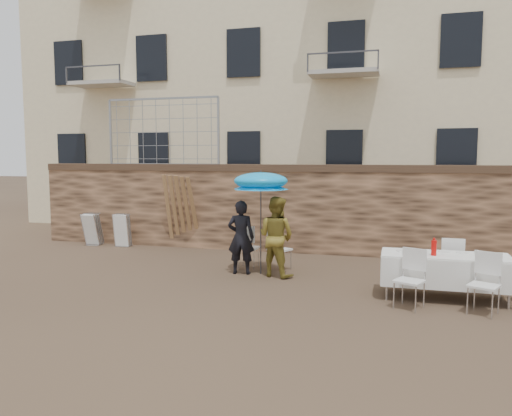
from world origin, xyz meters
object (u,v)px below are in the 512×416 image
(woman_dress, at_px, (276,236))
(couple_chair_left, at_px, (248,246))
(couple_chair_right, at_px, (280,248))
(table_chair_back, at_px, (452,262))
(soda_bottle, at_px, (434,248))
(chair_stack_right, at_px, (124,230))
(table_chair_front_right, at_px, (484,284))
(chair_stack_left, at_px, (95,228))
(banquet_table, at_px, (445,257))
(man_suit, at_px, (241,237))
(umbrella, at_px, (261,184))
(table_chair_front_left, at_px, (409,279))

(woman_dress, height_order, couple_chair_left, woman_dress)
(couple_chair_right, bearing_deg, table_chair_back, -163.44)
(soda_bottle, height_order, table_chair_back, soda_bottle)
(woman_dress, height_order, chair_stack_right, woman_dress)
(couple_chair_right, distance_m, table_chair_back, 3.47)
(table_chair_front_right, height_order, table_chair_back, same)
(table_chair_back, bearing_deg, table_chair_front_right, 104.12)
(woman_dress, height_order, chair_stack_left, woman_dress)
(couple_chair_left, xyz_separation_m, banquet_table, (3.92, -1.38, 0.25))
(table_chair_back, height_order, chair_stack_right, table_chair_back)
(man_suit, relative_size, table_chair_front_right, 1.60)
(couple_chair_right, bearing_deg, umbrella, 82.58)
(couple_chair_right, bearing_deg, chair_stack_right, 6.79)
(couple_chair_left, relative_size, banquet_table, 0.46)
(couple_chair_left, relative_size, chair_stack_right, 1.04)
(couple_chair_right, bearing_deg, couple_chair_left, 26.27)
(couple_chair_left, distance_m, table_chair_front_right, 4.91)
(table_chair_front_left, xyz_separation_m, chair_stack_left, (-8.24, 3.81, -0.02))
(umbrella, bearing_deg, table_chair_back, -2.08)
(woman_dress, relative_size, table_chair_front_right, 1.71)
(couple_chair_left, relative_size, chair_stack_left, 1.04)
(couple_chair_right, bearing_deg, table_chair_front_left, 167.06)
(table_chair_back, bearing_deg, banquet_table, 79.13)
(umbrella, height_order, soda_bottle, umbrella)
(couple_chair_left, bearing_deg, umbrella, 133.23)
(umbrella, bearing_deg, banquet_table, -14.89)
(soda_bottle, relative_size, chair_stack_left, 0.28)
(banquet_table, distance_m, chair_stack_left, 9.36)
(couple_chair_right, relative_size, table_chair_front_right, 1.00)
(soda_bottle, distance_m, table_chair_back, 1.11)
(man_suit, distance_m, umbrella, 1.18)
(chair_stack_right, bearing_deg, chair_stack_left, 180.00)
(couple_chair_right, bearing_deg, man_suit, 64.43)
(table_chair_back, distance_m, chair_stack_right, 8.45)
(table_chair_back, bearing_deg, chair_stack_right, -12.33)
(table_chair_front_left, relative_size, chair_stack_right, 1.04)
(woman_dress, relative_size, table_chair_front_left, 1.71)
(woman_dress, relative_size, banquet_table, 0.78)
(table_chair_front_right, bearing_deg, couple_chair_left, 179.19)
(chair_stack_left, relative_size, chair_stack_right, 1.00)
(table_chair_front_left, bearing_deg, chair_stack_right, 176.78)
(umbrella, bearing_deg, chair_stack_left, 158.28)
(man_suit, xyz_separation_m, couple_chair_left, (-0.00, 0.55, -0.29))
(couple_chair_left, xyz_separation_m, table_chair_front_right, (4.42, -2.13, 0.00))
(man_suit, xyz_separation_m, couple_chair_right, (0.70, 0.55, -0.29))
(banquet_table, relative_size, table_chair_front_right, 2.19)
(banquet_table, height_order, soda_bottle, soda_bottle)
(table_chair_front_left, xyz_separation_m, table_chair_front_right, (1.10, 0.00, 0.00))
(woman_dress, distance_m, table_chair_front_right, 4.01)
(chair_stack_right, bearing_deg, soda_bottle, -22.50)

